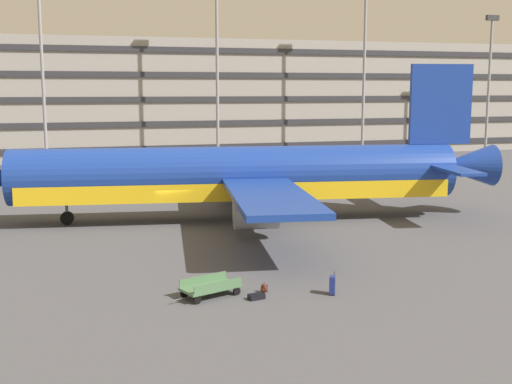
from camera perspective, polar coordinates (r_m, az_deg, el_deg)
ground_plane at (r=45.21m, az=-7.26°, el=-2.79°), size 600.00×600.00×0.00m
terminal_structure at (r=95.32m, az=-12.14°, el=8.00°), size 161.75×21.47×15.63m
airliner at (r=45.82m, az=-1.16°, el=1.40°), size 37.05×29.97×10.92m
light_mast_center_left at (r=77.45m, az=-18.26°, el=12.54°), size 1.80×0.50×25.59m
light_mast_center_right at (r=79.31m, az=-3.42°, el=12.77°), size 1.80×0.50×25.31m
light_mast_right at (r=85.53m, az=9.46°, el=12.32°), size 1.80×0.50×25.10m
light_mast_far_right at (r=94.75m, az=19.69°, el=9.63°), size 1.80×0.50×18.82m
suitcase_laid_flat at (r=29.93m, az=6.68°, el=-8.04°), size 0.43×0.52×1.07m
suitcase_black at (r=29.19m, az=0.04°, el=-9.10°), size 0.79×0.54×0.24m
backpack_navy at (r=30.06m, az=0.68°, el=-8.40°), size 0.36×0.42×0.46m
baggage_cart at (r=29.54m, az=-4.00°, el=-8.28°), size 3.33×2.14×0.82m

